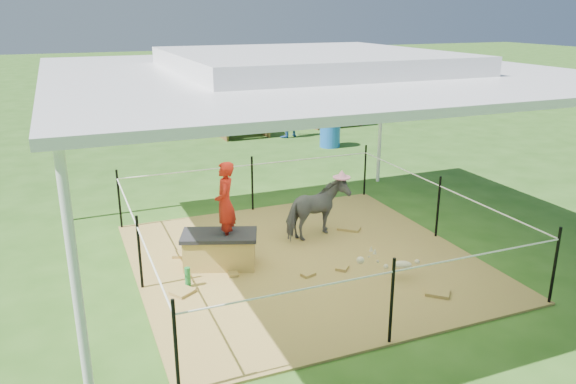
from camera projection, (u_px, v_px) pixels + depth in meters
name	position (u px, v px, depth m)	size (l,w,h in m)	color
ground	(304.00, 261.00, 7.96)	(90.00, 90.00, 0.00)	#2D5919
hay_patch	(304.00, 260.00, 7.96)	(4.60, 4.60, 0.03)	brown
canopy_tent	(306.00, 68.00, 7.14)	(6.30, 6.30, 2.90)	silver
rope_fence	(304.00, 219.00, 7.77)	(4.54, 4.54, 1.00)	black
straw_bale	(220.00, 251.00, 7.69)	(0.95, 0.48, 0.42)	#AC7C3E
dark_cloth	(219.00, 235.00, 7.61)	(1.02, 0.53, 0.05)	black
woman	(225.00, 196.00, 7.48)	(0.42, 0.27, 1.14)	red
green_bottle	(188.00, 277.00, 7.12)	(0.07, 0.07, 0.26)	#1C7E35
pony	(317.00, 210.00, 8.60)	(0.48, 1.05, 0.89)	#4B4B50
pink_hat	(318.00, 178.00, 8.45)	(0.28, 0.28, 0.13)	#FF93C7
foal	(402.00, 263.00, 7.32)	(0.79, 0.44, 0.44)	beige
trash_barrel	(330.00, 131.00, 14.53)	(0.52, 0.52, 0.81)	blue
picnic_table_near	(242.00, 125.00, 15.81)	(1.57, 1.13, 0.65)	brown
picnic_table_far	(330.00, 112.00, 17.41)	(1.91, 1.38, 0.79)	brown
distant_person	(286.00, 115.00, 15.57)	(0.62, 0.48, 1.27)	#2F5EB1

